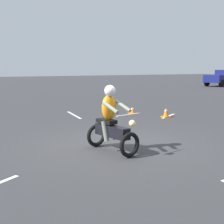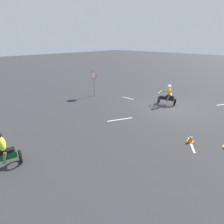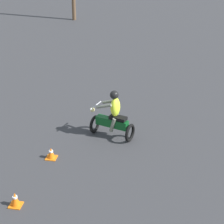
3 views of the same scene
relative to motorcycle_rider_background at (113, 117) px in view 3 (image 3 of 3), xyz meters
name	(u,v)px [view 3 (image 3 of 3)]	position (x,y,z in m)	size (l,w,h in m)	color
motorcycle_rider_background	(113,117)	(0.00, 0.00, 0.00)	(1.01, 1.55, 1.66)	black
traffic_cone_mid_center	(15,200)	(-3.95, 1.82, -0.53)	(0.32, 0.32, 0.40)	orange
traffic_cone_mid_left	(51,153)	(-1.63, 1.60, -0.55)	(0.32, 0.32, 0.36)	orange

